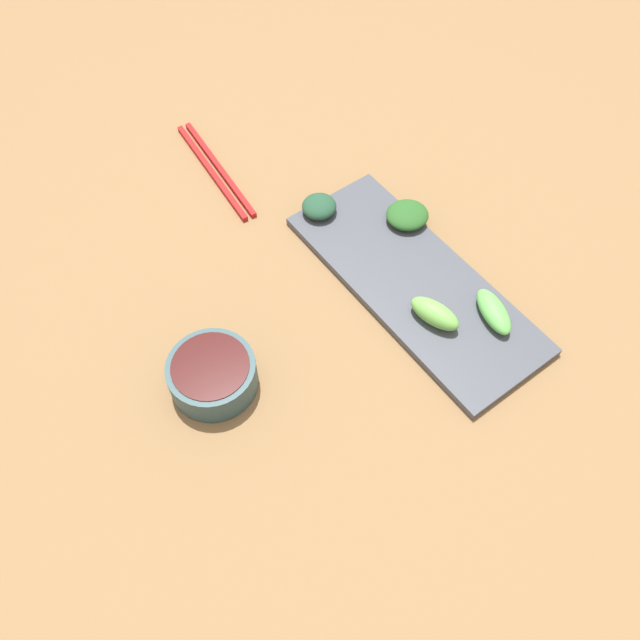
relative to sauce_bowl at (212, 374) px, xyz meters
name	(u,v)px	position (x,y,z in m)	size (l,w,h in m)	color
tabletop	(338,337)	(0.17, -0.03, -0.03)	(2.10, 2.10, 0.02)	olive
sauce_bowl	(212,374)	(0.00, 0.00, 0.00)	(0.11, 0.11, 0.05)	#2F4C52
serving_plate	(416,284)	(0.30, -0.03, -0.02)	(0.15, 0.39, 0.01)	#434953
broccoli_stalk_0	(435,314)	(0.27, -0.09, 0.00)	(0.03, 0.07, 0.03)	#6DBB51
broccoli_stalk_1	(494,312)	(0.34, -0.14, 0.00)	(0.03, 0.07, 0.02)	#5EB853
broccoli_leafy_2	(407,215)	(0.36, 0.06, 0.00)	(0.06, 0.06, 0.02)	#285E25
broccoli_leafy_3	(319,206)	(0.27, 0.14, 0.00)	(0.05, 0.05, 0.02)	#224C34
chopsticks	(215,170)	(0.19, 0.32, -0.02)	(0.04, 0.23, 0.01)	#B21819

